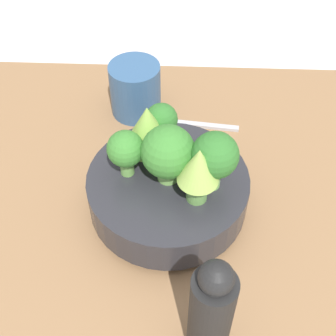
% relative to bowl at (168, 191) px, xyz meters
% --- Properties ---
extents(ground_plane, '(6.00, 6.00, 0.00)m').
position_rel_bowl_xyz_m(ground_plane, '(-0.04, 0.02, -0.07)').
color(ground_plane, silver).
extents(table, '(0.99, 0.75, 0.03)m').
position_rel_bowl_xyz_m(table, '(-0.04, 0.02, -0.06)').
color(table, olive).
rests_on(table, ground_plane).
extents(bowl, '(0.23, 0.23, 0.07)m').
position_rel_bowl_xyz_m(bowl, '(0.00, 0.00, 0.00)').
color(bowl, '#28282D').
rests_on(bowl, table).
extents(romanesco_piece_near, '(0.07, 0.07, 0.09)m').
position_rel_bowl_xyz_m(romanesco_piece_near, '(0.03, -0.04, 0.08)').
color(romanesco_piece_near, '#7AB256').
rests_on(romanesco_piece_near, bowl).
extents(broccoli_floret_right, '(0.05, 0.05, 0.07)m').
position_rel_bowl_xyz_m(broccoli_floret_right, '(0.06, -0.01, 0.07)').
color(broccoli_floret_right, '#6BA34C').
rests_on(broccoli_floret_right, bowl).
extents(broccoli_floret_front, '(0.05, 0.05, 0.07)m').
position_rel_bowl_xyz_m(broccoli_floret_front, '(0.01, -0.06, 0.07)').
color(broccoli_floret_front, '#609347').
rests_on(broccoli_floret_front, bowl).
extents(broccoli_floret_left, '(0.06, 0.06, 0.09)m').
position_rel_bowl_xyz_m(broccoli_floret_left, '(-0.06, 0.01, 0.09)').
color(broccoli_floret_left, '#7AB256').
rests_on(broccoli_floret_left, bowl).
extents(broccoli_floret_center, '(0.07, 0.07, 0.09)m').
position_rel_bowl_xyz_m(broccoli_floret_center, '(0.00, 0.00, 0.08)').
color(broccoli_floret_center, '#7AB256').
rests_on(broccoli_floret_center, bowl).
extents(romanesco_piece_far, '(0.05, 0.05, 0.09)m').
position_rel_bowl_xyz_m(romanesco_piece_far, '(-0.04, 0.03, 0.09)').
color(romanesco_piece_far, '#609347').
rests_on(romanesco_piece_far, bowl).
extents(cup, '(0.09, 0.09, 0.09)m').
position_rel_bowl_xyz_m(cup, '(0.07, -0.22, 0.01)').
color(cup, '#33567F').
rests_on(cup, table).
extents(pepper_mill, '(0.05, 0.05, 0.17)m').
position_rel_bowl_xyz_m(pepper_mill, '(-0.05, 0.20, 0.04)').
color(pepper_mill, black).
rests_on(pepper_mill, table).
extents(fork, '(0.18, 0.03, 0.01)m').
position_rel_bowl_xyz_m(fork, '(-0.03, -0.18, -0.04)').
color(fork, '#B2B2B7').
rests_on(fork, table).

